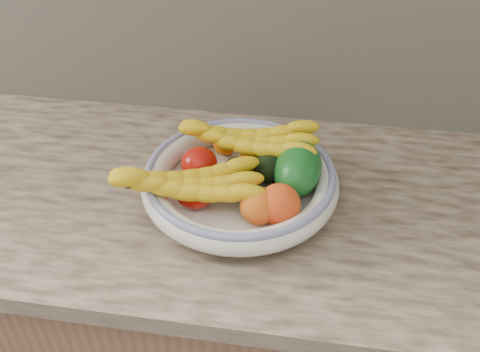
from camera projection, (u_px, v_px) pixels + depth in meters
name	position (u px, v px, depth m)	size (l,w,h in m)	color
kitchen_counter	(242.00, 319.00, 1.38)	(2.44, 0.66, 1.40)	brown
fruit_bowl	(240.00, 181.00, 1.05)	(0.39, 0.39, 0.08)	silver
clementine_back_left	(225.00, 144.00, 1.14)	(0.05, 0.05, 0.05)	orange
clementine_back_right	(264.00, 152.00, 1.12)	(0.05, 0.05, 0.05)	orange
clementine_back_mid	(251.00, 162.00, 1.09)	(0.05, 0.05, 0.05)	#F65305
tomato_left	(199.00, 163.00, 1.08)	(0.07, 0.07, 0.07)	#B01209
tomato_near_left	(195.00, 191.00, 1.01)	(0.08, 0.08, 0.07)	#B80E07
avocado_center	(238.00, 175.00, 1.04)	(0.06, 0.09, 0.06)	black
avocado_right	(271.00, 164.00, 1.07)	(0.06, 0.09, 0.06)	black
green_mango	(298.00, 169.00, 1.04)	(0.09, 0.14, 0.10)	#0F5419
peach_front	(259.00, 206.00, 0.97)	(0.07, 0.07, 0.07)	orange
peach_right	(279.00, 204.00, 0.97)	(0.08, 0.08, 0.08)	orange
banana_bunch_back	(248.00, 143.00, 1.09)	(0.30, 0.11, 0.09)	yellow
banana_bunch_front	(188.00, 187.00, 0.99)	(0.30, 0.12, 0.08)	yellow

